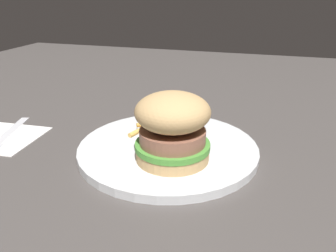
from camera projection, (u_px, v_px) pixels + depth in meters
ground_plane at (153, 144)px, 0.52m from camera, size 1.60×1.60×0.00m
plate at (168, 149)px, 0.49m from camera, size 0.26×0.26×0.01m
sandwich at (173, 127)px, 0.44m from camera, size 0.10×0.10×0.09m
fries_pile at (159, 126)px, 0.54m from camera, size 0.08×0.12×0.01m
napkin at (4, 137)px, 0.54m from camera, size 0.12×0.12×0.00m
fork at (3, 136)px, 0.54m from camera, size 0.06×0.17×0.00m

